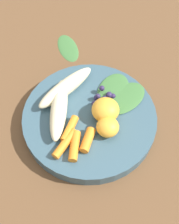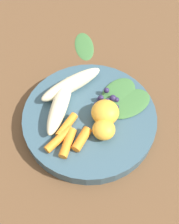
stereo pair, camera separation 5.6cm
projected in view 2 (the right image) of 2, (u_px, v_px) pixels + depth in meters
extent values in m
plane|color=brown|center=(90.00, 122.00, 0.60)|extent=(2.40, 2.40, 0.00)
cylinder|color=#385666|center=(90.00, 119.00, 0.58)|extent=(0.27, 0.27, 0.03)
ellipsoid|color=beige|center=(59.00, 106.00, 0.56)|extent=(0.03, 0.14, 0.03)
ellipsoid|color=beige|center=(71.00, 84.00, 0.59)|extent=(0.12, 0.13, 0.03)
ellipsoid|color=#F4A833|center=(105.00, 112.00, 0.55)|extent=(0.05, 0.05, 0.04)
ellipsoid|color=#F4A833|center=(104.00, 129.00, 0.53)|extent=(0.04, 0.04, 0.03)
cylinder|color=orange|center=(67.00, 125.00, 0.55)|extent=(0.03, 0.06, 0.02)
cylinder|color=orange|center=(59.00, 139.00, 0.53)|extent=(0.04, 0.06, 0.02)
cylinder|color=orange|center=(68.00, 143.00, 0.53)|extent=(0.02, 0.06, 0.02)
cylinder|color=orange|center=(80.00, 139.00, 0.53)|extent=(0.03, 0.05, 0.02)
sphere|color=#2D234C|center=(96.00, 105.00, 0.58)|extent=(0.01, 0.01, 0.01)
sphere|color=#2D234C|center=(108.00, 101.00, 0.58)|extent=(0.01, 0.01, 0.01)
sphere|color=#2D234C|center=(116.00, 100.00, 0.58)|extent=(0.01, 0.01, 0.01)
sphere|color=#2D234C|center=(116.00, 107.00, 0.57)|extent=(0.01, 0.01, 0.01)
sphere|color=#2D234C|center=(101.00, 98.00, 0.58)|extent=(0.01, 0.01, 0.01)
sphere|color=#2D234C|center=(107.00, 90.00, 0.59)|extent=(0.01, 0.01, 0.01)
sphere|color=#2D234C|center=(100.00, 99.00, 0.58)|extent=(0.01, 0.01, 0.01)
sphere|color=#2D234C|center=(113.00, 98.00, 0.59)|extent=(0.01, 0.01, 0.01)
ellipsoid|color=#3D7038|center=(128.00, 104.00, 0.58)|extent=(0.12, 0.12, 0.01)
ellipsoid|color=#3D7038|center=(118.00, 94.00, 0.60)|extent=(0.09, 0.11, 0.01)
ellipsoid|color=#3D7038|center=(84.00, 46.00, 0.72)|extent=(0.08, 0.11, 0.01)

